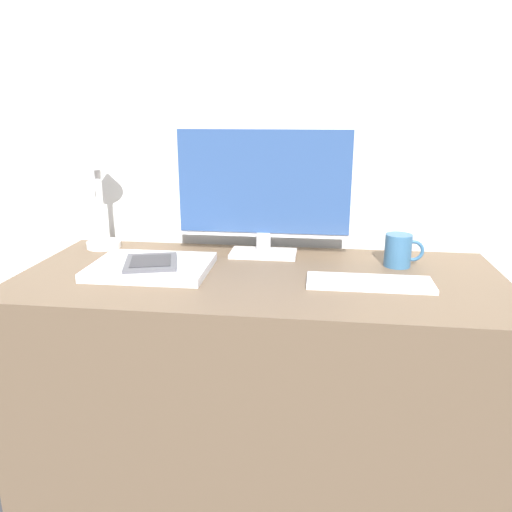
{
  "coord_description": "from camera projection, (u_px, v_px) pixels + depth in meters",
  "views": [
    {
      "loc": [
        0.15,
        -1.06,
        1.13
      ],
      "look_at": [
        -0.01,
        0.19,
        0.76
      ],
      "focal_mm": 35.0,
      "sensor_mm": 36.0,
      "label": 1
    }
  ],
  "objects": [
    {
      "name": "wall_back",
      "position": [
        274.0,
        87.0,
        1.55
      ],
      "size": [
        3.6,
        0.05,
        2.4
      ],
      "color": "silver",
      "rests_on": "ground_plane"
    },
    {
      "name": "desk",
      "position": [
        260.0,
        389.0,
        1.45
      ],
      "size": [
        1.31,
        0.58,
        0.7
      ],
      "color": "brown",
      "rests_on": "ground_plane"
    },
    {
      "name": "monitor",
      "position": [
        264.0,
        188.0,
        1.47
      ],
      "size": [
        0.54,
        0.11,
        0.39
      ],
      "color": "silver",
      "rests_on": "desk"
    },
    {
      "name": "keyboard",
      "position": [
        370.0,
        282.0,
        1.27
      ],
      "size": [
        0.32,
        0.11,
        0.01
      ],
      "color": "silver",
      "rests_on": "desk"
    },
    {
      "name": "laptop",
      "position": [
        151.0,
        267.0,
        1.38
      ],
      "size": [
        0.32,
        0.25,
        0.02
      ],
      "color": "silver",
      "rests_on": "desk"
    },
    {
      "name": "ereader",
      "position": [
        151.0,
        262.0,
        1.36
      ],
      "size": [
        0.18,
        0.19,
        0.01
      ],
      "color": "#4C4C51",
      "rests_on": "laptop"
    },
    {
      "name": "desk_lamp",
      "position": [
        98.0,
        182.0,
        1.56
      ],
      "size": [
        0.11,
        0.11,
        0.32
      ],
      "color": "white",
      "rests_on": "desk"
    },
    {
      "name": "coffee_mug",
      "position": [
        399.0,
        250.0,
        1.41
      ],
      "size": [
        0.11,
        0.07,
        0.09
      ],
      "color": "#336089",
      "rests_on": "desk"
    }
  ]
}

